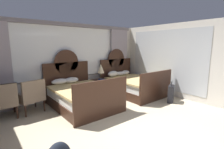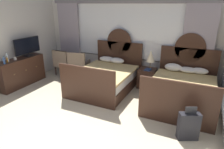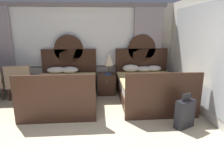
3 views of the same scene
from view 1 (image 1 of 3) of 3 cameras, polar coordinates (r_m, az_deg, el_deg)
name	(u,v)px [view 1 (image 1 of 3)]	position (r m, az deg, el deg)	size (l,w,h in m)	color
ground_plane	(159,144)	(3.64, 15.87, -22.05)	(24.00, 24.00, 0.00)	#BCAD8E
wall_back_window	(70,59)	(6.23, -14.31, 5.27)	(6.12, 0.22, 2.70)	beige
wall_right_mirror	(173,60)	(6.64, 20.10, 4.54)	(0.08, 4.52, 2.70)	beige
bed_near_window	(81,95)	(5.31, -10.45, -7.02)	(1.66, 2.20, 1.76)	#382116
bed_near_mirror	(133,85)	(6.66, 7.05, -3.44)	(1.66, 2.20, 1.76)	#382116
nightstand_between_beds	(100,87)	(6.45, -4.30, -4.42)	(0.52, 0.55, 0.62)	#382116
table_lamp_on_nightstand	(101,69)	(6.35, -3.86, 2.01)	(0.27, 0.27, 0.60)	brown
book_on_nightstand	(102,79)	(6.31, -3.51, -1.70)	(0.18, 0.26, 0.03)	navy
armchair_by_window_left	(31,96)	(5.27, -25.97, -6.53)	(0.76, 0.76, 0.96)	#84705B
armchair_by_window_centre	(3,100)	(5.17, -33.28, -7.47)	(0.64, 0.64, 0.96)	#84705B
armchair_by_window_right	(3,100)	(5.17, -33.29, -7.47)	(0.65, 0.65, 0.96)	#84705B
suitcase_on_floor	(171,94)	(6.02, 19.56, -6.19)	(0.44, 0.33, 0.72)	black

